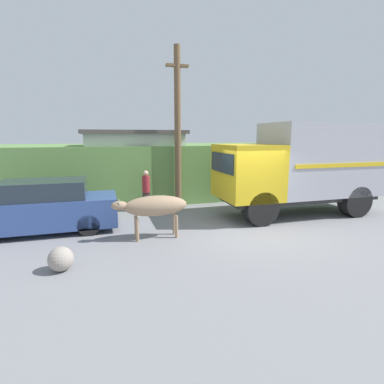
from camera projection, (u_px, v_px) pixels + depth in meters
name	position (u px, v px, depth m)	size (l,w,h in m)	color
ground_plane	(252.00, 230.00, 9.52)	(60.00, 60.00, 0.00)	gray
hillside_embankment	(191.00, 169.00, 15.78)	(32.00, 5.52, 2.54)	#608C47
building_backdrop	(135.00, 166.00, 13.70)	(4.48, 2.70, 3.21)	#B2BCAD
cargo_truck	(305.00, 165.00, 11.22)	(6.32, 2.30, 3.43)	#2D2D2D
brown_cow	(154.00, 206.00, 8.65)	(2.17, 0.60, 1.26)	#9E7F60
parked_suv	(41.00, 207.00, 9.22)	(4.53, 1.73, 1.62)	#334C8C
pedestrian_on_hill	(146.00, 189.00, 11.86)	(0.39, 0.39, 1.63)	#38332D
utility_pole	(178.00, 127.00, 12.22)	(0.90, 0.27, 6.47)	brown
roadside_rock	(61.00, 259.00, 6.62)	(0.55, 0.55, 0.55)	gray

